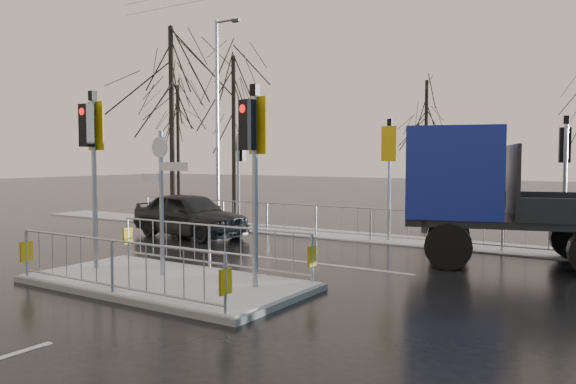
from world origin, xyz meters
The scene contains 12 objects.
ground centered at (0.00, 0.00, 0.00)m, with size 120.00×120.00×0.00m, color black.
snow_verge centered at (0.00, 8.60, 0.02)m, with size 30.00×2.00×0.04m, color silver.
lane_markings centered at (0.00, -0.33, 0.00)m, with size 8.00×11.38×0.01m.
traffic_island centered at (-0.01, 0.01, 0.39)m, with size 6.00×3.04×4.15m.
far_kerb_fixtures centered at (0.29, 8.09, 1.02)m, with size 18.00×0.65×3.83m.
car_far_lane centered at (-4.51, 5.65, 0.75)m, with size 1.77×4.40×1.50m, color black.
flatbed_truck centered at (5.22, 6.28, 1.81)m, with size 7.81×4.64×3.41m.
tree_near_a centered at (-10.50, 11.00, 6.11)m, with size 4.75×4.75×8.97m.
tree_near_b centered at (-8.00, 12.50, 5.15)m, with size 4.00×4.00×7.55m.
tree_near_c centered at (-12.50, 13.50, 4.50)m, with size 3.50×3.50×6.61m.
tree_far_a centered at (-2.00, 22.00, 4.82)m, with size 3.75×3.75×7.08m.
street_lamp_left centered at (-6.43, 9.50, 4.49)m, with size 1.25×0.18×8.20m.
Camera 1 is at (8.33, -8.32, 2.66)m, focal length 35.00 mm.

